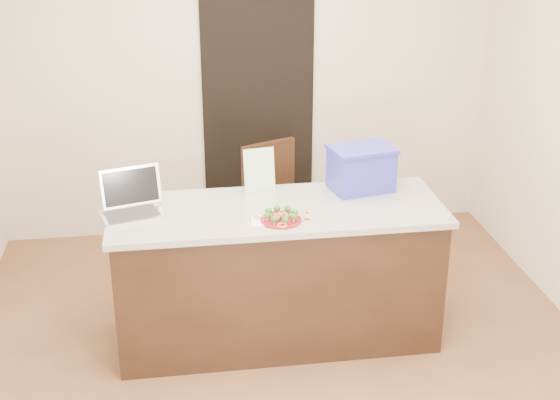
{
  "coord_description": "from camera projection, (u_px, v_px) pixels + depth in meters",
  "views": [
    {
      "loc": [
        -0.63,
        -4.09,
        2.83
      ],
      "look_at": [
        0.01,
        0.2,
        0.99
      ],
      "focal_mm": 50.0,
      "sensor_mm": 36.0,
      "label": 1
    }
  ],
  "objects": [
    {
      "name": "doorway",
      "position": [
        258.0,
        114.0,
        6.34
      ],
      "size": [
        0.9,
        0.02,
        2.0
      ],
      "primitive_type": "cube",
      "color": "black",
      "rests_on": "ground"
    },
    {
      "name": "pepper_rings",
      "position": [
        281.0,
        218.0,
        4.59
      ],
      "size": [
        0.22,
        0.21,
        0.01
      ],
      "color": "yellow",
      "rests_on": "plate"
    },
    {
      "name": "laptop",
      "position": [
        131.0,
        201.0,
        4.7
      ],
      "size": [
        0.42,
        0.38,
        0.26
      ],
      "rotation": [
        0.0,
        0.0,
        0.28
      ],
      "color": "silver",
      "rests_on": "island"
    },
    {
      "name": "island",
      "position": [
        277.0,
        274.0,
        4.96
      ],
      "size": [
        2.06,
        0.76,
        0.92
      ],
      "color": "black",
      "rests_on": "ground"
    },
    {
      "name": "yogurt_bottle",
      "position": [
        307.0,
        218.0,
        4.58
      ],
      "size": [
        0.03,
        0.03,
        0.06
      ],
      "rotation": [
        0.0,
        0.0,
        -0.21
      ],
      "color": "silver",
      "rests_on": "island"
    },
    {
      "name": "fork",
      "position": [
        261.0,
        219.0,
        4.6
      ],
      "size": [
        0.09,
        0.16,
        0.0
      ],
      "rotation": [
        0.0,
        0.0,
        0.61
      ],
      "color": "silver",
      "rests_on": "napkin"
    },
    {
      "name": "ground",
      "position": [
        283.0,
        357.0,
        4.91
      ],
      "size": [
        4.0,
        4.0,
        0.0
      ],
      "primitive_type": "plane",
      "color": "brown",
      "rests_on": "ground"
    },
    {
      "name": "room_shell",
      "position": [
        283.0,
        109.0,
        4.28
      ],
      "size": [
        4.0,
        4.0,
        4.0
      ],
      "color": "white",
      "rests_on": "ground"
    },
    {
      "name": "chair",
      "position": [
        270.0,
        202.0,
        5.78
      ],
      "size": [
        0.58,
        0.6,
        0.99
      ],
      "rotation": [
        0.0,
        0.0,
        0.41
      ],
      "color": "black",
      "rests_on": "ground"
    },
    {
      "name": "meatballs",
      "position": [
        281.0,
        216.0,
        4.59
      ],
      "size": [
        0.1,
        0.09,
        0.04
      ],
      "color": "brown",
      "rests_on": "plate"
    },
    {
      "name": "plate",
      "position": [
        281.0,
        220.0,
        4.59
      ],
      "size": [
        0.24,
        0.24,
        0.02
      ],
      "rotation": [
        0.0,
        0.0,
        -0.05
      ],
      "color": "maroon",
      "rests_on": "island"
    },
    {
      "name": "broccoli",
      "position": [
        281.0,
        214.0,
        4.58
      ],
      "size": [
        0.21,
        0.21,
        0.04
      ],
      "color": "#184913",
      "rests_on": "plate"
    },
    {
      "name": "blue_box",
      "position": [
        361.0,
        168.0,
        5.0
      ],
      "size": [
        0.45,
        0.36,
        0.29
      ],
      "rotation": [
        0.0,
        0.0,
        0.21
      ],
      "color": "#2E2FA9",
      "rests_on": "island"
    },
    {
      "name": "knife",
      "position": [
        270.0,
        220.0,
        4.58
      ],
      "size": [
        0.02,
        0.19,
        0.01
      ],
      "rotation": [
        0.0,
        0.0,
        0.03
      ],
      "color": "white",
      "rests_on": "napkin"
    },
    {
      "name": "napkin",
      "position": [
        264.0,
        221.0,
        4.6
      ],
      "size": [
        0.17,
        0.17,
        0.01
      ],
      "primitive_type": "cube",
      "rotation": [
        0.0,
        0.0,
        -0.1
      ],
      "color": "silver",
      "rests_on": "island"
    },
    {
      "name": "leaflet",
      "position": [
        259.0,
        170.0,
        4.98
      ],
      "size": [
        0.2,
        0.07,
        0.28
      ],
      "primitive_type": "cube",
      "rotation": [
        -0.14,
        0.0,
        0.14
      ],
      "color": "white",
      "rests_on": "island"
    }
  ]
}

